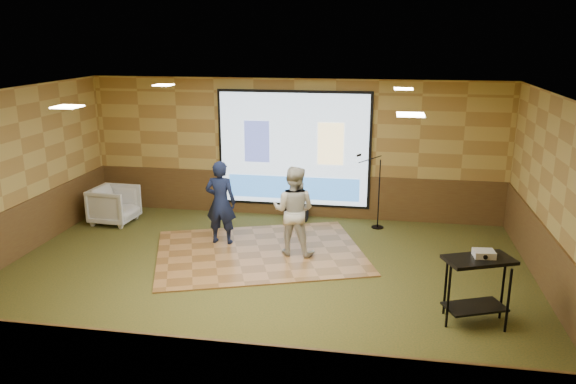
% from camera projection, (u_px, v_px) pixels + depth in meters
% --- Properties ---
extents(ground, '(9.00, 9.00, 0.00)m').
position_uv_depth(ground, '(260.00, 280.00, 9.20)').
color(ground, '#2F3D1C').
rests_on(ground, ground).
extents(room_shell, '(9.04, 7.04, 3.02)m').
position_uv_depth(room_shell, '(258.00, 155.00, 8.63)').
color(room_shell, tan).
rests_on(room_shell, ground).
extents(wainscot_back, '(9.00, 0.04, 0.95)m').
position_uv_depth(wainscot_back, '(294.00, 195.00, 12.37)').
color(wainscot_back, '#53331B').
rests_on(wainscot_back, ground).
extents(wainscot_front, '(9.00, 0.04, 0.95)m').
position_uv_depth(wainscot_front, '(185.00, 378.00, 5.77)').
color(wainscot_front, '#53331B').
rests_on(wainscot_front, ground).
extents(wainscot_left, '(0.04, 7.00, 0.95)m').
position_uv_depth(wainscot_left, '(9.00, 236.00, 9.81)').
color(wainscot_left, '#53331B').
rests_on(wainscot_left, ground).
extents(wainscot_right, '(0.04, 7.00, 0.95)m').
position_uv_depth(wainscot_right, '(553.00, 272.00, 8.34)').
color(wainscot_right, '#53331B').
rests_on(wainscot_right, ground).
extents(projector_screen, '(3.32, 0.06, 2.52)m').
position_uv_depth(projector_screen, '(294.00, 150.00, 12.06)').
color(projector_screen, black).
rests_on(projector_screen, room_shell).
extents(downlight_nw, '(0.32, 0.32, 0.02)m').
position_uv_depth(downlight_nw, '(163.00, 85.00, 10.46)').
color(downlight_nw, '#FFE5BF').
rests_on(downlight_nw, room_shell).
extents(downlight_ne, '(0.32, 0.32, 0.02)m').
position_uv_depth(downlight_ne, '(403.00, 89.00, 9.74)').
color(downlight_ne, '#FFE5BF').
rests_on(downlight_ne, room_shell).
extents(downlight_sw, '(0.32, 0.32, 0.02)m').
position_uv_depth(downlight_sw, '(67.00, 107.00, 7.33)').
color(downlight_sw, '#FFE5BF').
rests_on(downlight_sw, room_shell).
extents(downlight_se, '(0.32, 0.32, 0.02)m').
position_uv_depth(downlight_se, '(410.00, 115.00, 6.61)').
color(downlight_se, '#FFE5BF').
rests_on(downlight_se, room_shell).
extents(dance_floor, '(4.44, 3.91, 0.03)m').
position_uv_depth(dance_floor, '(260.00, 252.00, 10.34)').
color(dance_floor, '#9F6B3A').
rests_on(dance_floor, ground).
extents(player_left, '(0.59, 0.39, 1.61)m').
position_uv_depth(player_left, '(221.00, 202.00, 10.57)').
color(player_left, '#121A39').
rests_on(player_left, dance_floor).
extents(player_right, '(0.86, 0.71, 1.63)m').
position_uv_depth(player_right, '(294.00, 211.00, 10.03)').
color(player_right, beige).
rests_on(player_right, dance_floor).
extents(av_table, '(0.92, 0.48, 0.97)m').
position_uv_depth(av_table, '(477.00, 278.00, 7.66)').
color(av_table, black).
rests_on(av_table, ground).
extents(projector, '(0.30, 0.26, 0.09)m').
position_uv_depth(projector, '(484.00, 254.00, 7.61)').
color(projector, silver).
rests_on(projector, av_table).
extents(mic_stand, '(0.61, 0.25, 1.56)m').
position_uv_depth(mic_stand, '(376.00, 205.00, 11.57)').
color(mic_stand, black).
rests_on(mic_stand, ground).
extents(banquet_chair, '(0.92, 0.90, 0.79)m').
position_uv_depth(banquet_chair, '(114.00, 205.00, 11.89)').
color(banquet_chair, gray).
rests_on(banquet_chair, ground).
extents(duffel_bag, '(0.48, 0.33, 0.30)m').
position_uv_depth(duffel_bag, '(297.00, 213.00, 12.17)').
color(duffel_bag, black).
rests_on(duffel_bag, ground).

